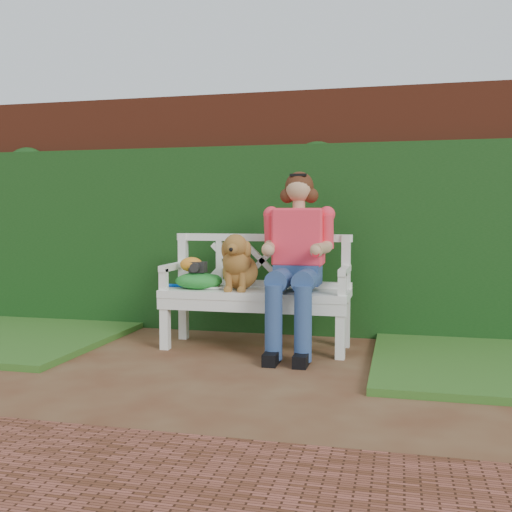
# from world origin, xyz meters

# --- Properties ---
(ground) EXTENTS (60.00, 60.00, 0.00)m
(ground) POSITION_xyz_m (0.00, 0.00, 0.00)
(ground) COLOR #592B18
(brick_wall) EXTENTS (10.00, 0.30, 2.20)m
(brick_wall) POSITION_xyz_m (0.00, 1.90, 1.10)
(brick_wall) COLOR maroon
(brick_wall) RESTS_ON ground
(ivy_hedge) EXTENTS (10.00, 0.18, 1.70)m
(ivy_hedge) POSITION_xyz_m (0.00, 1.68, 0.85)
(ivy_hedge) COLOR #1D4417
(ivy_hedge) RESTS_ON ground
(brick_paving) EXTENTS (4.00, 1.20, 0.03)m
(brick_paving) POSITION_xyz_m (0.00, -1.60, 0.01)
(brick_paving) COLOR #542A19
(brick_paving) RESTS_ON ground
(garden_bench) EXTENTS (1.64, 0.78, 0.48)m
(garden_bench) POSITION_xyz_m (0.16, 1.00, 0.24)
(garden_bench) COLOR white
(garden_bench) RESTS_ON ground
(seated_woman) EXTENTS (0.65, 0.83, 1.41)m
(seated_woman) POSITION_xyz_m (0.50, 0.98, 0.70)
(seated_woman) COLOR #FF477B
(seated_woman) RESTS_ON ground
(dog) EXTENTS (0.34, 0.44, 0.46)m
(dog) POSITION_xyz_m (0.03, 0.94, 0.71)
(dog) COLOR #93592C
(dog) RESTS_ON garden_bench
(tennis_racket) EXTENTS (0.60, 0.35, 0.03)m
(tennis_racket) POSITION_xyz_m (-0.24, 0.99, 0.49)
(tennis_racket) COLOR silver
(tennis_racket) RESTS_ON garden_bench
(green_bag) EXTENTS (0.43, 0.36, 0.13)m
(green_bag) POSITION_xyz_m (-0.31, 0.94, 0.55)
(green_bag) COLOR #207D2E
(green_bag) RESTS_ON garden_bench
(camera_item) EXTENTS (0.13, 0.10, 0.09)m
(camera_item) POSITION_xyz_m (-0.32, 0.95, 0.66)
(camera_item) COLOR black
(camera_item) RESTS_ON green_bag
(baseball_glove) EXTENTS (0.23, 0.20, 0.12)m
(baseball_glove) POSITION_xyz_m (-0.38, 0.96, 0.67)
(baseball_glove) COLOR orange
(baseball_glove) RESTS_ON green_bag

